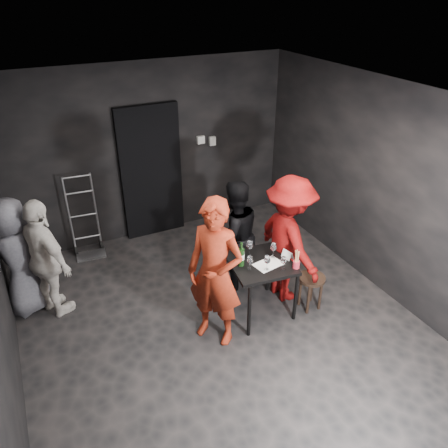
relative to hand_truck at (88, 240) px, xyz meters
name	(u,v)px	position (x,y,z in m)	size (l,w,h in m)	color
floor	(220,322)	(1.12, -2.25, -0.23)	(4.50, 5.00, 0.02)	black
ceiling	(218,101)	(1.12, -2.25, 2.47)	(4.50, 5.00, 0.02)	silver
wall_back	(148,153)	(1.12, 0.25, 1.12)	(4.50, 0.04, 2.70)	black
wall_front	(391,407)	(1.12, -4.75, 1.12)	(4.50, 0.04, 2.70)	black
wall_right	(379,188)	(3.37, -2.25, 1.12)	(0.04, 5.00, 2.70)	black
doorway	(151,173)	(1.12, 0.19, 0.82)	(0.95, 0.10, 2.10)	black
wallbox_upper	(201,140)	(1.97, 0.20, 1.22)	(0.12, 0.06, 0.12)	#B7B7B2
wallbox_lower	(212,141)	(2.17, 0.20, 1.17)	(0.10, 0.06, 0.14)	#B7B7B2
hand_truck	(88,240)	(0.00, 0.00, 0.00)	(0.43, 0.35, 1.28)	#B2B2B7
tasting_table	(260,269)	(1.65, -2.28, 0.42)	(0.72, 0.72, 0.75)	black
stool	(311,283)	(2.27, -2.49, 0.14)	(0.33, 0.33, 0.47)	black
server_red	(215,261)	(0.99, -2.43, 0.83)	(0.77, 0.51, 2.11)	#9E2812
woman_black	(234,235)	(1.63, -1.62, 0.55)	(0.76, 0.41, 1.55)	black
man_maroon	(289,233)	(2.13, -2.14, 0.72)	(1.23, 0.57, 1.90)	#6C0908
bystander_cream	(46,258)	(-0.63, -1.16, 0.58)	(0.95, 0.45, 1.61)	white
bystander_grey	(18,256)	(-0.92, -0.94, 0.56)	(0.77, 0.42, 1.57)	slate
tasting_mat	(268,264)	(1.71, -2.36, 0.52)	(0.33, 0.22, 0.00)	white
wine_glass_a	(250,262)	(1.47, -2.34, 0.61)	(0.07, 0.07, 0.18)	white
wine_glass_b	(242,255)	(1.45, -2.19, 0.63)	(0.08, 0.08, 0.21)	white
wine_glass_c	(250,248)	(1.60, -2.10, 0.63)	(0.08, 0.08, 0.22)	white
wine_glass_d	(267,262)	(1.64, -2.44, 0.62)	(0.08, 0.08, 0.20)	white
wine_glass_e	(283,263)	(1.81, -2.52, 0.61)	(0.07, 0.07, 0.18)	white
wine_glass_f	(273,250)	(1.84, -2.25, 0.62)	(0.08, 0.08, 0.21)	white
wine_bottle	(241,257)	(1.41, -2.24, 0.64)	(0.07, 0.07, 0.31)	black
breadstick_cup	(297,259)	(1.96, -2.56, 0.63)	(0.08, 0.08, 0.25)	red
reserved_card	(286,255)	(1.96, -2.35, 0.57)	(0.08, 0.14, 0.11)	white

